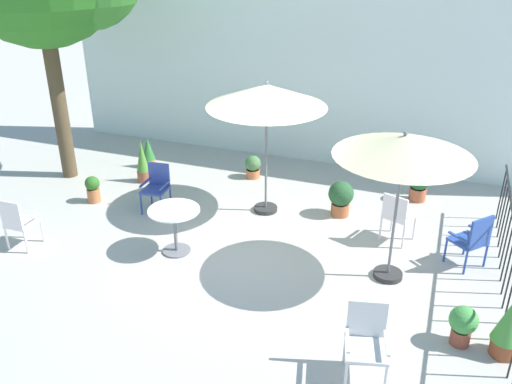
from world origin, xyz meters
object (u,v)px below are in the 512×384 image
Objects in this scene: patio_chair_1 at (18,221)px; potted_plant_1 at (341,197)px; patio_umbrella_1 at (267,97)px; patio_chair_0 at (157,185)px; patio_chair_4 at (473,238)px; potted_plant_3 at (142,162)px; potted_plant_0 at (463,324)px; patio_chair_3 at (366,337)px; potted_plant_5 at (148,152)px; patio_chair_2 at (397,214)px; potted_plant_7 at (93,188)px; patio_umbrella_0 at (404,148)px; cafe_table_0 at (175,222)px; potted_plant_2 at (419,184)px; potted_plant_4 at (509,327)px; potted_plant_6 at (253,166)px.

patio_chair_1 reaches higher than potted_plant_1.
patio_umbrella_1 is 2.64m from patio_chair_0.
potted_plant_3 is at bearing 170.57° from patio_chair_4.
patio_umbrella_1 reaches higher than potted_plant_0.
potted_plant_5 is (-5.63, 4.64, -0.18)m from patio_chair_3.
patio_chair_1 is 6.24m from patio_chair_2.
patio_chair_1 reaches higher than potted_plant_7.
patio_umbrella_0 is at bearing -24.15° from potted_plant_5.
cafe_table_0 reaches higher than potted_plant_0.
potted_plant_2 is (-0.97, 2.16, -0.16)m from patio_chair_4.
potted_plant_1 is (1.35, 0.31, -1.84)m from patio_umbrella_1.
patio_umbrella_0 is at bearing 142.19° from potted_plant_4.
potted_plant_5 reaches higher than potted_plant_7.
potted_plant_3 is at bearing 70.90° from potted_plant_7.
potted_plant_6 is (-4.82, 4.01, -0.18)m from potted_plant_4.
patio_chair_2 is at bearing -27.68° from potted_plant_6.
cafe_table_0 is at bearing -24.52° from potted_plant_7.
potted_plant_7 is at bearing -166.46° from potted_plant_1.
potted_plant_5 is (0.19, 3.77, -0.17)m from patio_chair_1.
potted_plant_0 is (1.11, -2.30, -0.21)m from patio_chair_2.
patio_chair_2 is (-0.04, 1.11, -1.58)m from patio_umbrella_0.
patio_chair_0 is 5.81m from potted_plant_0.
cafe_table_0 is 4.50m from potted_plant_0.
patio_umbrella_0 is 2.85m from patio_umbrella_1.
patio_chair_3 is (3.37, -1.65, -0.02)m from cafe_table_0.
potted_plant_6 is (-3.42, -0.09, -0.09)m from potted_plant_2.
potted_plant_4 is (6.91, -3.02, -0.01)m from potted_plant_3.
potted_plant_7 is at bearing 165.89° from potted_plant_4.
potted_plant_5 is at bearing 170.01° from potted_plant_1.
patio_umbrella_1 is at bearing 146.89° from potted_plant_4.
patio_umbrella_0 reaches higher than patio_chair_0.
patio_chair_2 is 1.29× the size of potted_plant_5.
patio_chair_3 is 6.36m from potted_plant_7.
patio_chair_3 reaches higher than potted_plant_0.
potted_plant_4 is (1.62, -2.33, -0.09)m from patio_chair_2.
patio_chair_1 is at bearing -147.67° from potted_plant_1.
potted_plant_7 is (-6.89, -0.10, -0.23)m from patio_chair_4.
patio_chair_1 is 3.08m from potted_plant_3.
potted_plant_0 is at bearing 176.97° from potted_plant_4.
patio_chair_4 is 1.32× the size of potted_plant_5.
patio_chair_2 is at bearing -7.41° from potted_plant_3.
potted_plant_0 reaches higher than potted_plant_7.
potted_plant_7 is (-0.41, -1.18, -0.16)m from potted_plant_3.
potted_plant_2 is 3.42m from potted_plant_6.
patio_umbrella_0 reaches higher than potted_plant_7.
patio_umbrella_0 is 6.06m from potted_plant_7.
patio_chair_4 is at bearing -18.10° from patio_chair_2.
potted_plant_1 reaches higher than potted_plant_6.
cafe_table_0 is at bearing -135.63° from potted_plant_1.
potted_plant_1 is at bearing 126.79° from potted_plant_0.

